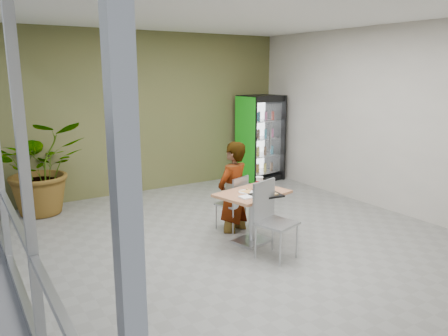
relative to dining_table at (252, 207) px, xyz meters
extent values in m
plane|color=gray|center=(-0.06, -0.03, -0.54)|extent=(7.00, 7.00, 0.00)
cube|color=tan|center=(0.00, 0.00, 0.19)|extent=(1.11, 0.89, 0.04)
cylinder|color=#ABADB0|center=(0.00, 0.00, -0.18)|extent=(0.10, 0.10, 0.71)
cube|color=#ABADB0|center=(0.00, 0.00, -0.52)|extent=(0.56, 0.49, 0.04)
cube|color=#ABADB0|center=(0.04, 0.63, -0.13)|extent=(0.49, 0.49, 0.03)
cube|color=#ABADB0|center=(0.10, 0.45, 0.10)|extent=(0.37, 0.16, 0.45)
cylinder|color=#ABADB0|center=(0.14, 0.83, -0.33)|extent=(0.02, 0.02, 0.41)
cylinder|color=#ABADB0|center=(-0.17, 0.72, -0.33)|extent=(0.02, 0.02, 0.41)
cylinder|color=#ABADB0|center=(0.25, 0.53, -0.33)|extent=(0.02, 0.02, 0.41)
cylinder|color=#ABADB0|center=(-0.05, 0.42, -0.33)|extent=(0.02, 0.02, 0.41)
cube|color=#ABADB0|center=(-0.05, -0.62, -0.05)|extent=(0.56, 0.56, 0.03)
cube|color=#ABADB0|center=(-0.11, -0.41, 0.22)|extent=(0.44, 0.16, 0.54)
cylinder|color=#ABADB0|center=(-0.18, -0.86, -0.29)|extent=(0.03, 0.03, 0.48)
cylinder|color=#ABADB0|center=(0.19, -0.75, -0.29)|extent=(0.03, 0.03, 0.48)
cylinder|color=#ABADB0|center=(-0.29, -0.49, -0.29)|extent=(0.03, 0.03, 0.48)
cylinder|color=#ABADB0|center=(0.08, -0.38, -0.29)|extent=(0.03, 0.03, 0.48)
imported|color=black|center=(0.04, 0.58, 0.01)|extent=(0.72, 0.59, 1.69)
cylinder|color=white|center=(-0.08, 0.05, 0.22)|extent=(0.21, 0.21, 0.01)
cylinder|color=white|center=(0.18, 0.08, 0.30)|extent=(0.10, 0.10, 0.17)
cylinder|color=red|center=(0.18, 0.08, 0.30)|extent=(0.10, 0.10, 0.10)
cylinder|color=white|center=(0.18, 0.08, 0.39)|extent=(0.11, 0.11, 0.01)
cube|color=white|center=(-0.24, -0.18, 0.22)|extent=(0.16, 0.16, 0.02)
cube|color=black|center=(0.05, -0.26, 0.23)|extent=(0.45, 0.35, 0.02)
cube|color=black|center=(2.36, 2.97, 0.42)|extent=(0.93, 0.76, 1.90)
cube|color=green|center=(1.92, 2.97, 0.42)|extent=(0.08, 0.65, 1.87)
cube|color=white|center=(2.36, 2.64, 0.44)|extent=(0.68, 0.09, 1.52)
imported|color=#34692A|center=(-2.28, 3.03, 0.27)|extent=(1.49, 1.30, 1.62)
camera|label=1|loc=(-3.50, -4.81, 1.89)|focal=35.00mm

